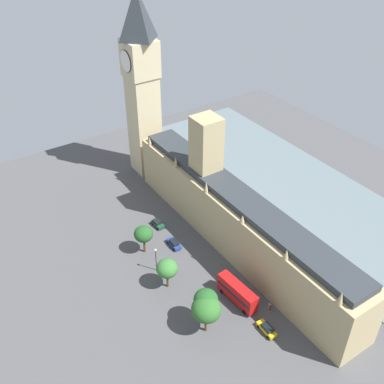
% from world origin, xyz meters
% --- Properties ---
extents(ground_plane, '(146.29, 146.29, 0.00)m').
position_xyz_m(ground_plane, '(0.00, 0.00, 0.00)').
color(ground_plane, '#4C4C4F').
extents(river_thames, '(37.14, 131.66, 0.25)m').
position_xyz_m(river_thames, '(-31.25, 0.00, 0.12)').
color(river_thames, slate).
rests_on(river_thames, ground).
extents(parliament_building, '(10.38, 76.29, 29.83)m').
position_xyz_m(parliament_building, '(-1.99, -1.24, 8.40)').
color(parliament_building, tan).
rests_on(parliament_building, ground).
extents(clock_tower, '(8.66, 8.66, 54.67)m').
position_xyz_m(clock_tower, '(-1.08, -44.26, 28.28)').
color(clock_tower, '#CCBA8E').
rests_on(clock_tower, ground).
extents(car_dark_green_far_end, '(2.16, 4.13, 1.74)m').
position_xyz_m(car_dark_green_far_end, '(10.52, -17.58, 0.89)').
color(car_dark_green_far_end, '#19472D').
rests_on(car_dark_green_far_end, ground).
extents(car_blue_near_tower, '(2.00, 4.77, 1.74)m').
position_xyz_m(car_blue_near_tower, '(11.08, -8.47, 0.89)').
color(car_blue_near_tower, navy).
rests_on(car_blue_near_tower, ground).
extents(double_decker_bus_by_river_gate, '(3.26, 10.65, 4.75)m').
position_xyz_m(double_decker_bus_by_river_gate, '(8.98, 14.28, 2.63)').
color(double_decker_bus_by_river_gate, red).
rests_on(double_decker_bus_by_river_gate, ground).
extents(car_yellow_cab_corner, '(1.94, 4.72, 1.74)m').
position_xyz_m(car_yellow_cab_corner, '(8.99, 24.11, 0.89)').
color(car_yellow_cab_corner, gold).
rests_on(car_yellow_cab_corner, ground).
extents(pedestrian_under_trees, '(0.66, 0.64, 1.57)m').
position_xyz_m(pedestrian_under_trees, '(4.55, 19.78, 0.71)').
color(pedestrian_under_trees, gray).
rests_on(pedestrian_under_trees, ground).
extents(pedestrian_leading, '(0.66, 0.64, 1.57)m').
position_xyz_m(pedestrian_leading, '(4.49, 20.17, 0.71)').
color(pedestrian_leading, maroon).
rests_on(pedestrian_leading, ground).
extents(plane_tree_opposite_hall, '(6.05, 6.05, 9.04)m').
position_xyz_m(plane_tree_opposite_hall, '(19.15, 16.93, 6.44)').
color(plane_tree_opposite_hall, brown).
rests_on(plane_tree_opposite_hall, ground).
extents(plane_tree_trailing, '(4.67, 4.67, 7.65)m').
position_xyz_m(plane_tree_trailing, '(18.16, -10.79, 5.61)').
color(plane_tree_trailing, brown).
rests_on(plane_tree_trailing, ground).
extents(plane_tree_midblock, '(4.84, 4.84, 7.63)m').
position_xyz_m(plane_tree_midblock, '(19.37, 2.24, 5.53)').
color(plane_tree_midblock, brown).
rests_on(plane_tree_midblock, ground).
extents(plane_tree_kerbside, '(4.98, 4.98, 9.35)m').
position_xyz_m(plane_tree_kerbside, '(18.24, 15.44, 7.17)').
color(plane_tree_kerbside, brown).
rests_on(plane_tree_kerbside, ground).
extents(street_lamp_slot_10, '(0.56, 0.56, 6.64)m').
position_xyz_m(street_lamp_slot_10, '(18.94, -3.60, 4.60)').
color(street_lamp_slot_10, black).
rests_on(street_lamp_slot_10, ground).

